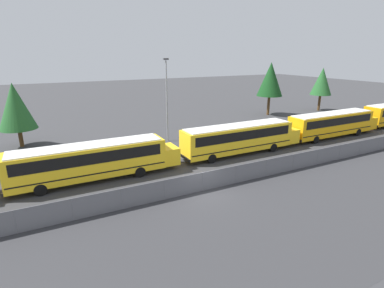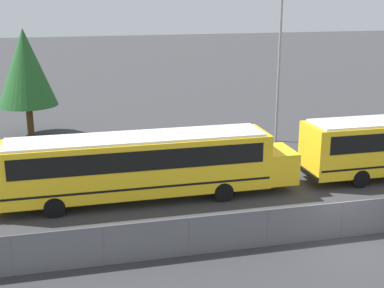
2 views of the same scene
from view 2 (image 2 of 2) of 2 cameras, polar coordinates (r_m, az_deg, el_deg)
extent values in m
plane|color=#38383A|center=(22.20, 15.55, -9.60)|extent=(200.00, 200.00, 0.00)
cube|color=#9EA0A5|center=(21.89, 15.69, -7.84)|extent=(98.53, 0.03, 1.49)
cube|color=slate|center=(21.88, 15.71, -7.85)|extent=(98.53, 0.01, 1.49)
cylinder|color=slate|center=(21.61, 15.84, -6.03)|extent=(98.53, 0.05, 0.05)
cylinder|color=slate|center=(19.42, -18.66, -11.29)|extent=(0.07, 0.07, 1.49)
cylinder|color=slate|center=(19.35, -9.40, -10.71)|extent=(0.07, 0.07, 1.49)
cylinder|color=slate|center=(19.76, -0.33, -9.89)|extent=(0.07, 0.07, 1.49)
cylinder|color=slate|center=(20.62, 8.12, -8.90)|extent=(0.07, 0.07, 1.49)
cylinder|color=slate|center=(21.89, 15.69, -7.84)|extent=(0.07, 0.07, 1.49)
cube|color=yellow|center=(24.56, -5.82, -2.22)|extent=(12.20, 2.45, 2.53)
cube|color=black|center=(24.40, -5.85, -0.98)|extent=(11.23, 2.49, 0.91)
cube|color=black|center=(24.79, -5.77, -3.77)|extent=(11.96, 2.48, 0.10)
cube|color=yellow|center=(26.48, 9.02, -2.13)|extent=(1.46, 2.25, 1.52)
cube|color=silver|center=(24.19, -5.90, 0.74)|extent=(11.59, 2.20, 0.10)
cylinder|color=black|center=(26.73, 1.98, -3.46)|extent=(0.91, 0.28, 0.91)
cylinder|color=black|center=(24.75, 3.37, -5.12)|extent=(0.91, 0.28, 0.91)
cylinder|color=black|center=(25.83, -14.45, -4.70)|extent=(0.91, 0.28, 0.91)
cylinder|color=black|center=(23.77, -14.46, -6.55)|extent=(0.91, 0.28, 0.91)
cube|color=black|center=(27.45, 12.12, -2.96)|extent=(0.12, 2.45, 0.24)
cylinder|color=black|center=(29.49, 15.33, -2.16)|extent=(0.91, 0.28, 0.91)
cylinder|color=black|center=(27.70, 17.52, -3.53)|extent=(0.91, 0.28, 0.91)
cylinder|color=gray|center=(34.02, 9.24, 7.84)|extent=(0.16, 0.16, 9.28)
cylinder|color=#51381E|center=(37.45, -16.89, 2.45)|extent=(0.44, 0.44, 2.04)
cone|color=#235B28|center=(36.81, -17.34, 7.82)|extent=(3.88, 3.88, 5.05)
camera|label=1|loc=(1.07, 161.66, 22.16)|focal=28.00mm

